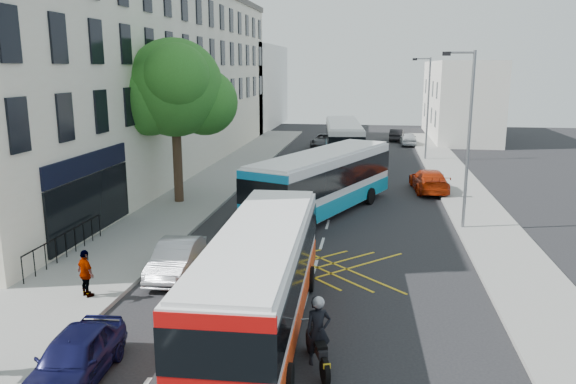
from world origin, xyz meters
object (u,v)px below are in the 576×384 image
at_px(street_tree, 174,89).
at_px(distant_car_grey, 324,140).
at_px(red_hatchback, 429,180).
at_px(distant_car_silver, 408,139).
at_px(motorbike, 318,335).
at_px(lamp_far, 427,103).
at_px(lamp_near, 467,131).
at_px(bus_near, 260,277).
at_px(pedestrian_far, 86,273).
at_px(bus_far, 343,141).
at_px(distant_car_dark, 397,135).
at_px(bus_mid, 323,182).
at_px(parked_car_blue, 74,358).
at_px(parked_car_silver, 176,259).

distance_m(street_tree, distant_car_grey, 25.02).
relative_size(red_hatchback, distant_car_silver, 1.28).
bearing_deg(motorbike, lamp_far, 61.42).
distance_m(lamp_near, distant_car_silver, 29.24).
bearing_deg(distant_car_grey, bus_near, -82.31).
distance_m(bus_near, pedestrian_far, 6.07).
relative_size(lamp_far, bus_far, 0.70).
distance_m(distant_car_grey, distant_car_dark, 9.04).
bearing_deg(pedestrian_far, bus_mid, -83.54).
height_order(bus_far, parked_car_blue, bus_far).
xyz_separation_m(street_tree, bus_near, (7.46, -14.17, -4.73)).
bearing_deg(parked_car_silver, lamp_far, 64.62).
xyz_separation_m(bus_far, pedestrian_far, (-6.72, -28.84, -0.73)).
relative_size(lamp_near, motorbike, 3.81).
bearing_deg(distant_car_dark, bus_far, 76.65).
height_order(lamp_far, pedestrian_far, lamp_far).
bearing_deg(bus_mid, distant_car_silver, 100.33).
bearing_deg(red_hatchback, pedestrian_far, 51.49).
relative_size(bus_near, parked_car_blue, 2.86).
relative_size(lamp_near, bus_far, 0.70).
height_order(distant_car_grey, distant_car_silver, distant_car_silver).
height_order(bus_far, distant_car_grey, bus_far).
bearing_deg(motorbike, pedestrian_far, 139.28).
bearing_deg(parked_car_silver, distant_car_dark, 73.34).
bearing_deg(bus_mid, distant_car_grey, 117.49).
bearing_deg(street_tree, distant_car_dark, 66.16).
xyz_separation_m(bus_far, parked_car_blue, (-4.62, -33.39, -1.04)).
xyz_separation_m(parked_car_blue, distant_car_grey, (2.41, 41.30, -0.01)).
bearing_deg(bus_near, parked_car_blue, -139.29).
bearing_deg(lamp_far, pedestrian_far, -113.63).
height_order(distant_car_dark, pedestrian_far, pedestrian_far).
distance_m(red_hatchback, pedestrian_far, 22.26).
relative_size(bus_mid, distant_car_dark, 3.13).
bearing_deg(pedestrian_far, bus_near, -155.11).
xyz_separation_m(lamp_far, distant_car_dark, (-1.72, 12.34, -4.01)).
height_order(motorbike, distant_car_silver, motorbike).
bearing_deg(parked_car_blue, bus_near, 38.42).
bearing_deg(distant_car_silver, bus_mid, 76.90).
xyz_separation_m(bus_near, bus_far, (0.77, 29.87, 0.11)).
xyz_separation_m(lamp_far, parked_car_silver, (-11.10, -27.54, -3.98)).
relative_size(street_tree, bus_far, 0.77).
distance_m(bus_near, motorbike, 2.82).
relative_size(parked_car_blue, distant_car_dark, 1.01).
bearing_deg(red_hatchback, lamp_near, 90.48).
height_order(lamp_near, bus_near, lamp_near).
distance_m(street_tree, bus_mid, 9.35).
bearing_deg(lamp_far, bus_far, -168.41).
bearing_deg(bus_near, motorbike, -48.99).
relative_size(distant_car_grey, pedestrian_far, 2.85).
height_order(street_tree, parked_car_silver, street_tree).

